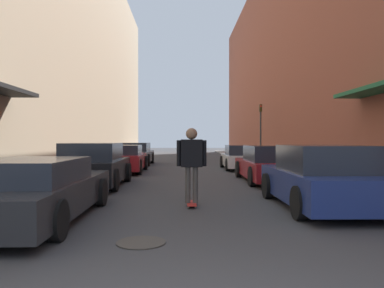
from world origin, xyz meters
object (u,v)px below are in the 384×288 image
object	(u,v)px
parked_car_left_0	(31,190)
parked_car_right_1	(271,164)
parked_car_right_0	(321,178)
parked_car_right_2	(242,158)
manhole_cover	(141,242)
parked_car_left_1	(94,166)
skateboarder	(192,158)
traffic_light	(261,126)
parked_car_left_2	(122,159)
parked_car_left_3	(136,154)

from	to	relation	value
parked_car_left_0	parked_car_right_1	distance (m)	8.54
parked_car_right_0	parked_car_right_2	distance (m)	10.69
parked_car_left_0	manhole_cover	distance (m)	2.68
parked_car_left_1	manhole_cover	size ratio (longest dim) A/B	5.95
skateboarder	manhole_cover	world-z (taller)	skateboarder
traffic_light	parked_car_right_1	bearing A→B (deg)	-99.92
parked_car_left_0	parked_car_left_1	size ratio (longest dim) A/B	1.13
parked_car_right_0	skateboarder	bearing A→B (deg)	174.11
parked_car_left_1	parked_car_right_0	distance (m)	6.95
parked_car_left_1	manhole_cover	distance (m)	6.94
skateboarder	parked_car_left_2	bearing A→B (deg)	108.56
parked_car_left_0	skateboarder	size ratio (longest dim) A/B	2.72
parked_car_left_2	manhole_cover	world-z (taller)	parked_car_left_2
skateboarder	manhole_cover	xyz separation A→B (m)	(-0.79, -2.94, -1.05)
parked_car_left_3	parked_car_right_1	xyz separation A→B (m)	(5.89, -9.17, -0.02)
manhole_cover	traffic_light	world-z (taller)	traffic_light
parked_car_right_0	traffic_light	size ratio (longest dim) A/B	1.15
parked_car_left_1	parked_car_right_0	size ratio (longest dim) A/B	1.02
traffic_light	parked_car_right_2	bearing A→B (deg)	-112.17
skateboarder	traffic_light	world-z (taller)	traffic_light
parked_car_left_1	skateboarder	distance (m)	4.70
parked_car_left_1	parked_car_left_2	xyz separation A→B (m)	(0.07, 5.11, -0.04)
parked_car_right_1	traffic_light	bearing A→B (deg)	80.08
parked_car_left_2	parked_car_right_0	world-z (taller)	parked_car_right_0
parked_car_left_2	manhole_cover	bearing A→B (deg)	-79.61
parked_car_left_2	parked_car_right_1	size ratio (longest dim) A/B	0.92
parked_car_left_2	parked_car_right_1	xyz separation A→B (m)	(5.83, -3.89, -0.00)
parked_car_right_2	traffic_light	distance (m)	5.32
manhole_cover	traffic_light	xyz separation A→B (m)	(5.49, 18.00, 2.31)
skateboarder	manhole_cover	distance (m)	3.23
parked_car_left_2	manhole_cover	xyz separation A→B (m)	(2.14, -11.65, -0.60)
parked_car_left_3	manhole_cover	bearing A→B (deg)	-82.61
parked_car_left_3	parked_car_right_2	bearing A→B (deg)	-31.78
parked_car_left_0	skateboarder	xyz separation A→B (m)	(2.93, 1.42, 0.51)
manhole_cover	parked_car_left_2	bearing A→B (deg)	100.39
manhole_cover	parked_car_right_0	bearing A→B (deg)	36.76
parked_car_left_1	parked_car_right_1	world-z (taller)	parked_car_left_1
parked_car_left_2	parked_car_left_3	distance (m)	5.28
parked_car_right_0	manhole_cover	bearing A→B (deg)	-143.24
parked_car_right_1	parked_car_right_2	size ratio (longest dim) A/B	1.14
parked_car_left_3	parked_car_left_1	bearing A→B (deg)	-90.06
parked_car_left_1	parked_car_left_3	size ratio (longest dim) A/B	0.94
parked_car_right_0	traffic_light	distance (m)	15.55
parked_car_right_0	traffic_light	xyz separation A→B (m)	(1.93, 15.34, 1.68)
parked_car_right_2	skateboarder	world-z (taller)	skateboarder
parked_car_right_0	manhole_cover	xyz separation A→B (m)	(-3.56, -2.66, -0.63)
skateboarder	traffic_light	bearing A→B (deg)	72.67
skateboarder	parked_car_left_1	bearing A→B (deg)	129.75
parked_car_right_0	parked_car_right_1	distance (m)	5.10
parked_car_left_2	parked_car_left_3	world-z (taller)	parked_car_left_3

